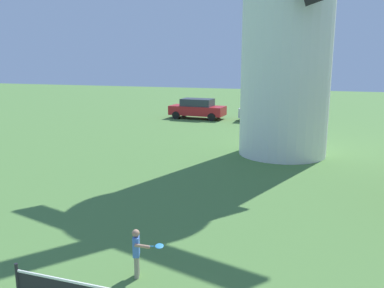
# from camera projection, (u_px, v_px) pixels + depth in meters

# --- Properties ---
(player_far) EXTENTS (0.74, 0.35, 1.07)m
(player_far) POSITION_uv_depth(u_px,v_px,m) (138.00, 250.00, 8.37)
(player_far) COLOR #9E937F
(player_far) RESTS_ON ground_plane
(parked_car_red) EXTENTS (4.37, 2.05, 1.56)m
(parked_car_red) POSITION_uv_depth(u_px,v_px,m) (197.00, 108.00, 31.08)
(parked_car_red) COLOR red
(parked_car_red) RESTS_ON ground_plane
(parked_car_silver) EXTENTS (3.90, 2.00, 1.56)m
(parked_car_silver) POSITION_uv_depth(u_px,v_px,m) (266.00, 111.00, 29.58)
(parked_car_silver) COLOR silver
(parked_car_silver) RESTS_ON ground_plane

